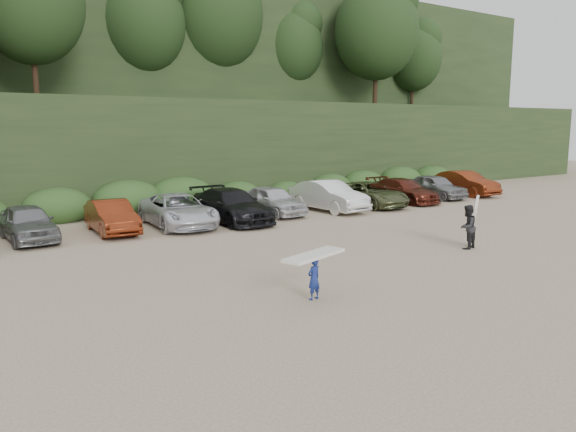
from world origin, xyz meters
TOP-DOWN VIEW (x-y plane):
  - ground at (0.00, 0.00)m, footprint 120.00×120.00m
  - hillside_backdrop at (-0.26, 35.93)m, footprint 90.00×41.50m
  - parked_cars at (-0.87, 9.96)m, footprint 39.82×6.20m
  - child_surfer at (-2.79, -2.12)m, footprint 2.15×1.17m
  - adult_surfer at (5.66, -0.42)m, footprint 1.31×0.80m

SIDE VIEW (x-z plane):
  - ground at x=0.00m, z-range 0.00..0.00m
  - parked_cars at x=-0.87m, z-range -0.06..1.58m
  - adult_surfer at x=5.66m, z-range -0.13..1.81m
  - child_surfer at x=-2.79m, z-range 0.22..1.47m
  - hillside_backdrop at x=-0.26m, z-range -2.78..25.22m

